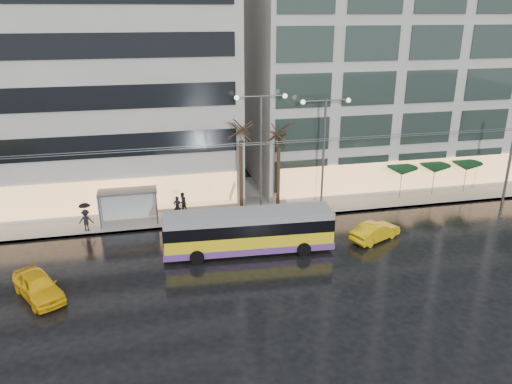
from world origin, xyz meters
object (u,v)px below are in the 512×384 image
object	(u,v)px
bus_shelter	(123,199)
trolleybus	(249,233)
street_lamp_near	(261,137)
taxi_a	(38,286)

from	to	relation	value
bus_shelter	trolleybus	bearing A→B (deg)	-38.77
street_lamp_near	taxi_a	world-z (taller)	street_lamp_near
trolleybus	bus_shelter	xyz separation A→B (m)	(-8.05, 6.46, 0.59)
trolleybus	taxi_a	distance (m)	12.75
trolleybus	bus_shelter	bearing A→B (deg)	141.23
bus_shelter	taxi_a	size ratio (longest dim) A/B	0.99
trolleybus	bus_shelter	size ratio (longest dim) A/B	2.62
street_lamp_near	taxi_a	size ratio (longest dim) A/B	2.14
taxi_a	street_lamp_near	bearing A→B (deg)	2.76
taxi_a	trolleybus	bearing A→B (deg)	-16.78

